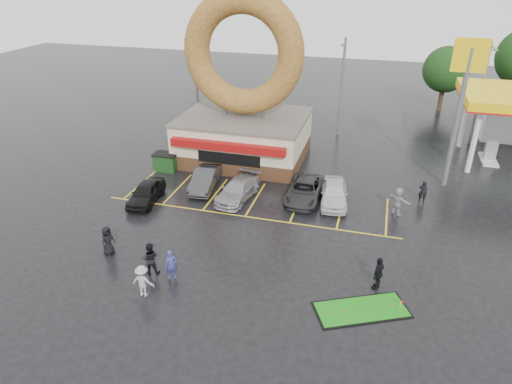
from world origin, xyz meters
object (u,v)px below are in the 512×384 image
(car_white, at_px, (334,193))
(person_blue, at_px, (171,265))
(streetlight_mid, at_px, (342,86))
(putting_green, at_px, (361,310))
(donut_shop, at_px, (244,107))
(shell_sign, at_px, (464,87))
(person_cameraman, at_px, (378,273))
(dumpster, at_px, (166,162))
(car_silver, at_px, (238,190))
(streetlight_right, at_px, (481,92))
(car_grey, at_px, (305,190))
(car_black, at_px, (146,193))
(car_dgrey, at_px, (205,179))
(streetlight_left, at_px, (196,78))

(car_white, distance_m, person_blue, 12.94)
(streetlight_mid, xyz_separation_m, putting_green, (4.05, -24.63, -4.75))
(donut_shop, height_order, car_white, donut_shop)
(shell_sign, height_order, car_white, shell_sign)
(person_cameraman, height_order, dumpster, person_cameraman)
(car_silver, distance_m, person_blue, 9.61)
(car_silver, height_order, putting_green, car_silver)
(streetlight_right, xyz_separation_m, person_blue, (-17.82, -25.78, -3.94))
(car_grey, height_order, putting_green, car_grey)
(shell_sign, relative_size, car_black, 2.57)
(car_dgrey, bearing_deg, person_blue, -84.61)
(car_black, relative_size, car_grey, 0.83)
(car_black, height_order, car_grey, car_black)
(donut_shop, xyz_separation_m, streetlight_mid, (7.00, 7.95, 0.32))
(person_cameraman, bearing_deg, person_blue, -57.03)
(streetlight_left, height_order, car_black, streetlight_left)
(car_black, bearing_deg, shell_sign, 17.50)
(person_cameraman, bearing_deg, car_white, -137.39)
(car_black, height_order, person_cameraman, person_cameraman)
(donut_shop, bearing_deg, car_white, -35.99)
(car_dgrey, height_order, car_silver, car_dgrey)
(streetlight_right, distance_m, person_cameraman, 25.11)
(person_cameraman, relative_size, dumpster, 1.04)
(shell_sign, distance_m, streetlight_left, 24.46)
(streetlight_right, bearing_deg, putting_green, -107.23)
(streetlight_left, relative_size, car_grey, 1.81)
(car_dgrey, bearing_deg, putting_green, -47.14)
(car_grey, bearing_deg, car_black, -161.60)
(car_white, relative_size, person_blue, 2.66)
(donut_shop, distance_m, person_blue, 17.26)
(dumpster, bearing_deg, shell_sign, 8.68)
(car_grey, height_order, car_white, car_white)
(streetlight_left, bearing_deg, person_blue, -71.02)
(car_grey, relative_size, car_white, 1.11)
(donut_shop, distance_m, car_dgrey, 7.44)
(streetlight_mid, distance_m, dumpster, 17.68)
(shell_sign, bearing_deg, car_silver, -156.20)
(shell_sign, height_order, car_silver, shell_sign)
(donut_shop, xyz_separation_m, car_silver, (1.77, -7.25, -3.79))
(shell_sign, xyz_separation_m, car_grey, (-9.69, -5.10, -6.69))
(car_silver, bearing_deg, streetlight_left, 129.37)
(shell_sign, bearing_deg, car_dgrey, -162.52)
(streetlight_left, relative_size, streetlight_mid, 1.00)
(car_black, relative_size, putting_green, 0.84)
(streetlight_left, bearing_deg, shell_sign, -18.99)
(donut_shop, xyz_separation_m, shell_sign, (16.00, -0.97, 2.91))
(car_silver, bearing_deg, putting_green, -37.76)
(car_dgrey, distance_m, putting_green, 15.94)
(car_dgrey, xyz_separation_m, car_silver, (2.82, -0.91, -0.05))
(streetlight_mid, relative_size, person_cameraman, 4.83)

